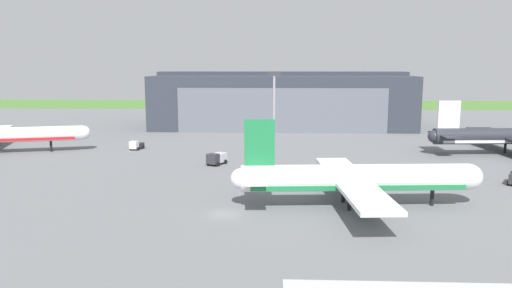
{
  "coord_description": "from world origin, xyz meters",
  "views": [
    {
      "loc": [
        6.81,
        -62.78,
        20.01
      ],
      "look_at": [
        3.05,
        25.05,
        5.57
      ],
      "focal_mm": 33.82,
      "sensor_mm": 36.0,
      "label": 1
    }
  ],
  "objects_px": {
    "apron_light_mast": "(274,112)",
    "airliner_near_left": "(356,179)",
    "pushback_tractor": "(136,145)",
    "maintenance_hangar": "(281,100)",
    "fuel_bowser": "(217,158)"
  },
  "relations": [
    {
      "from": "maintenance_hangar",
      "to": "pushback_tractor",
      "type": "bearing_deg",
      "value": -125.42
    },
    {
      "from": "airliner_near_left",
      "to": "fuel_bowser",
      "type": "height_order",
      "value": "airliner_near_left"
    },
    {
      "from": "pushback_tractor",
      "to": "apron_light_mast",
      "type": "height_order",
      "value": "apron_light_mast"
    },
    {
      "from": "maintenance_hangar",
      "to": "apron_light_mast",
      "type": "distance_m",
      "value": 69.85
    },
    {
      "from": "fuel_bowser",
      "to": "pushback_tractor",
      "type": "bearing_deg",
      "value": 141.89
    },
    {
      "from": "apron_light_mast",
      "to": "pushback_tractor",
      "type": "bearing_deg",
      "value": 148.3
    },
    {
      "from": "apron_light_mast",
      "to": "airliner_near_left",
      "type": "bearing_deg",
      "value": -64.18
    },
    {
      "from": "airliner_near_left",
      "to": "fuel_bowser",
      "type": "distance_m",
      "value": 36.82
    },
    {
      "from": "maintenance_hangar",
      "to": "pushback_tractor",
      "type": "xyz_separation_m",
      "value": [
        -35.11,
        -49.38,
        -7.42
      ]
    },
    {
      "from": "maintenance_hangar",
      "to": "apron_light_mast",
      "type": "xyz_separation_m",
      "value": [
        -2.08,
        -69.77,
        2.57
      ]
    },
    {
      "from": "fuel_bowser",
      "to": "apron_light_mast",
      "type": "height_order",
      "value": "apron_light_mast"
    },
    {
      "from": "pushback_tractor",
      "to": "apron_light_mast",
      "type": "bearing_deg",
      "value": -31.7
    },
    {
      "from": "maintenance_hangar",
      "to": "pushback_tractor",
      "type": "height_order",
      "value": "maintenance_hangar"
    },
    {
      "from": "pushback_tractor",
      "to": "airliner_near_left",
      "type": "bearing_deg",
      "value": -45.04
    },
    {
      "from": "maintenance_hangar",
      "to": "airliner_near_left",
      "type": "relative_size",
      "value": 2.27
    }
  ]
}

